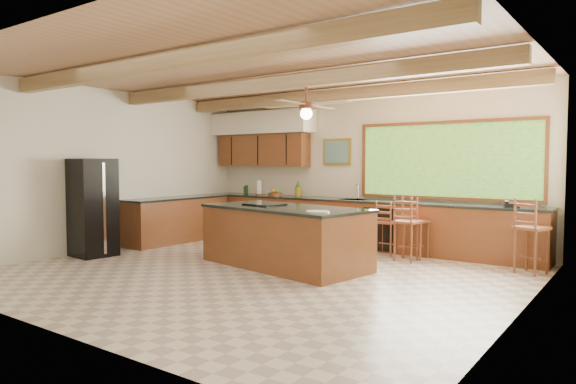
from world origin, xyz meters
The scene contains 9 objects.
ground centered at (0.00, 0.00, 0.00)m, with size 7.20×7.20×0.00m, color beige.
room_shell centered at (-0.17, 0.65, 2.21)m, with size 7.27×6.54×3.02m.
counter_run centered at (-0.82, 2.52, 0.46)m, with size 7.12×3.10×1.26m.
island centered at (0.03, 0.60, 0.47)m, with size 2.88×1.72×0.96m.
refrigerator centered at (-3.22, -0.63, 0.85)m, with size 0.73×0.71×1.70m.
bar_stool_a centered at (0.92, 2.40, 0.57)m, with size 0.35×0.35×0.96m.
bar_stool_b centered at (1.45, 2.06, 0.64)m, with size 0.43×0.43×1.08m.
bar_stool_c centered at (1.45, 2.39, 0.63)m, with size 0.46×0.46×1.06m.
bar_stool_d centered at (3.30, 2.21, 0.66)m, with size 0.51×0.51×1.12m.
Camera 1 is at (4.73, -5.90, 1.64)m, focal length 32.00 mm.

